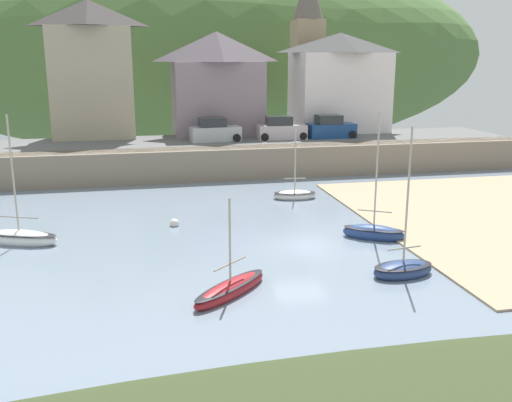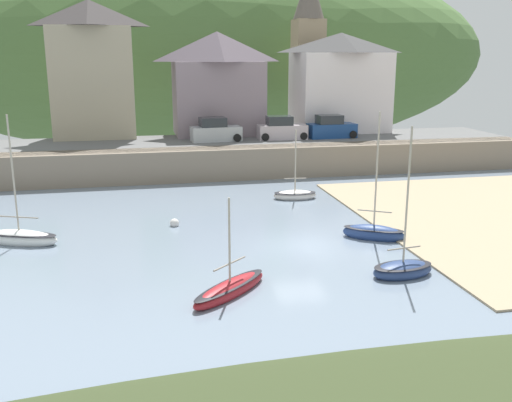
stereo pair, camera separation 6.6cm
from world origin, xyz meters
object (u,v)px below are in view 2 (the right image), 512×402
object	(u,v)px
rowboat_small_beached	(20,237)
mooring_buoy	(174,223)
fishing_boat_green	(230,289)
sailboat_far_left	(295,195)
parked_car_near_slipway	(215,131)
parked_car_end_of_row	(331,128)
church_with_spire	(308,47)
waterfront_building_centre	(218,83)
waterfront_building_right	(340,82)
sailboat_nearest_shore	(403,269)
sailboat_white_hull	(374,232)
waterfront_building_left	(92,69)
parked_car_by_wall	(282,130)

from	to	relation	value
rowboat_small_beached	mooring_buoy	xyz separation A→B (m)	(7.93, 1.50, -0.16)
fishing_boat_green	sailboat_far_left	world-z (taller)	sailboat_far_left
parked_car_near_slipway	parked_car_end_of_row	bearing A→B (deg)	-5.00
church_with_spire	parked_car_end_of_row	size ratio (longest dim) A/B	3.58
waterfront_building_centre	waterfront_building_right	distance (m)	11.42
mooring_buoy	waterfront_building_right	bearing A→B (deg)	50.39
sailboat_nearest_shore	rowboat_small_beached	distance (m)	18.93
rowboat_small_beached	fishing_boat_green	bearing A→B (deg)	-20.35
sailboat_white_hull	waterfront_building_right	bearing A→B (deg)	105.51
waterfront_building_right	sailboat_white_hull	world-z (taller)	waterfront_building_right
rowboat_small_beached	sailboat_white_hull	world-z (taller)	sailboat_white_hull
sailboat_far_left	mooring_buoy	size ratio (longest dim) A/B	9.09
mooring_buoy	waterfront_building_left	bearing A→B (deg)	104.29
waterfront_building_centre	sailboat_far_left	world-z (taller)	waterfront_building_centre
sailboat_nearest_shore	sailboat_far_left	distance (m)	14.39
parked_car_by_wall	sailboat_white_hull	bearing A→B (deg)	-89.32
waterfront_building_right	sailboat_white_hull	bearing A→B (deg)	-105.43
sailboat_white_hull	parked_car_end_of_row	xyz separation A→B (m)	(4.59, 20.33, 2.87)
parked_car_near_slipway	parked_car_by_wall	distance (m)	5.65
sailboat_far_left	sailboat_nearest_shore	bearing A→B (deg)	-81.27
sailboat_white_hull	parked_car_by_wall	bearing A→B (deg)	120.42
parked_car_by_wall	waterfront_building_centre	bearing A→B (deg)	137.75
sailboat_nearest_shore	rowboat_small_beached	xyz separation A→B (m)	(-17.12, 8.09, 0.02)
parked_car_end_of_row	mooring_buoy	bearing A→B (deg)	-135.60
parked_car_end_of_row	rowboat_small_beached	bearing A→B (deg)	-145.34
waterfront_building_left	waterfront_building_right	xyz separation A→B (m)	(22.08, -0.00, -1.27)
waterfront_building_centre	mooring_buoy	distance (m)	22.18
sailboat_nearest_shore	parked_car_near_slipway	xyz separation A→B (m)	(-4.62, 25.49, 2.90)
church_with_spire	sailboat_far_left	world-z (taller)	church_with_spire
parked_car_near_slipway	mooring_buoy	xyz separation A→B (m)	(-4.56, -15.90, -3.05)
church_with_spire	mooring_buoy	distance (m)	30.30
parked_car_near_slipway	mooring_buoy	bearing A→B (deg)	-111.02
waterfront_building_centre	parked_car_by_wall	xyz separation A→B (m)	(4.75, -4.50, -3.74)
church_with_spire	sailboat_far_left	bearing A→B (deg)	-108.64
waterfront_building_centre	rowboat_small_beached	world-z (taller)	waterfront_building_centre
rowboat_small_beached	waterfront_building_centre	bearing A→B (deg)	80.51
waterfront_building_left	mooring_buoy	size ratio (longest dim) A/B	21.59
parked_car_near_slipway	rowboat_small_beached	bearing A→B (deg)	-130.68
sailboat_nearest_shore	sailboat_white_hull	distance (m)	5.23
church_with_spire	parked_car_by_wall	size ratio (longest dim) A/B	3.62
mooring_buoy	waterfront_building_centre	bearing A→B (deg)	75.01
church_with_spire	parked_car_by_wall	bearing A→B (deg)	-119.15
fishing_boat_green	parked_car_near_slipway	world-z (taller)	parked_car_near_slipway
sailboat_nearest_shore	rowboat_small_beached	size ratio (longest dim) A/B	0.99
waterfront_building_right	parked_car_near_slipway	bearing A→B (deg)	-159.93
waterfront_building_centre	sailboat_white_hull	xyz separation A→B (m)	(4.56, -24.83, -6.61)
parked_car_near_slipway	waterfront_building_left	bearing A→B (deg)	150.25
sailboat_far_left	fishing_boat_green	bearing A→B (deg)	-109.35
parked_car_by_wall	sailboat_nearest_shore	bearing A→B (deg)	-91.10
rowboat_small_beached	sailboat_far_left	xyz separation A→B (m)	(16.26, 6.28, -0.06)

